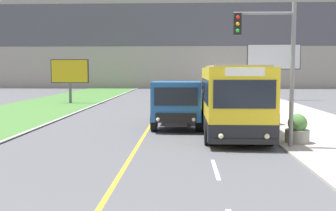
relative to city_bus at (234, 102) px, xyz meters
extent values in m
cube|color=silver|center=(-1.21, -5.39, -1.59)|extent=(0.12, 2.40, 0.01)
cube|color=silver|center=(-1.21, -0.79, -1.59)|extent=(0.12, 2.40, 0.01)
cube|color=silver|center=(-1.21, 3.81, -1.59)|extent=(0.12, 2.40, 0.01)
cube|color=silver|center=(-1.21, 8.41, -1.59)|extent=(0.12, 2.40, 0.01)
cube|color=silver|center=(-1.21, 13.01, -1.59)|extent=(0.12, 2.40, 0.01)
cube|color=gray|center=(-3.96, 49.80, 7.98)|extent=(80.00, 8.00, 19.13)
cube|color=#4C4C56|center=(-3.96, 45.78, 8.46)|extent=(80.00, 0.04, 6.70)
cube|color=yellow|center=(0.00, 0.00, 0.08)|extent=(2.53, 5.70, 2.79)
cube|color=black|center=(0.00, 0.00, -0.96)|extent=(2.55, 5.72, 0.70)
cube|color=black|center=(0.00, 0.00, 0.50)|extent=(2.56, 5.24, 0.98)
cube|color=gray|center=(0.00, 0.00, 1.51)|extent=(2.15, 5.13, 0.08)
cube|color=black|center=(0.00, -2.86, 0.50)|extent=(2.23, 0.04, 1.02)
cube|color=black|center=(0.00, -2.87, -1.21)|extent=(2.48, 0.06, 0.20)
sphere|color=#F4EAB2|center=(-0.82, -2.88, -1.01)|extent=(0.20, 0.20, 0.20)
sphere|color=#F4EAB2|center=(0.82, -2.88, -1.01)|extent=(0.20, 0.20, 0.20)
cube|color=white|center=(0.00, -2.86, 1.29)|extent=(1.39, 0.04, 0.28)
cylinder|color=black|center=(-1.20, -1.59, -1.09)|extent=(0.28, 1.00, 1.00)
cylinder|color=black|center=(1.20, -1.59, -1.09)|extent=(0.28, 1.00, 1.00)
cylinder|color=black|center=(-1.20, 1.83, -1.09)|extent=(0.28, 1.00, 1.00)
cylinder|color=black|center=(1.20, 1.83, -1.09)|extent=(0.28, 1.00, 1.00)
cube|color=black|center=(-2.53, 4.18, -1.14)|extent=(1.05, 6.59, 0.20)
cube|color=#235BA3|center=(-2.53, 2.07, -0.12)|extent=(2.33, 2.37, 1.84)
cube|color=black|center=(-2.53, 0.86, 0.15)|extent=(1.98, 0.04, 0.83)
cube|color=black|center=(-2.53, 0.85, -0.82)|extent=(1.87, 0.06, 0.44)
sphere|color=silver|center=(-3.35, 0.84, -0.89)|extent=(0.18, 0.18, 0.18)
sphere|color=silver|center=(-1.71, 0.84, -0.89)|extent=(0.18, 0.18, 0.18)
cube|color=#994C19|center=(-2.53, 5.49, -0.98)|extent=(2.22, 3.97, 0.12)
cube|color=#994C19|center=(-3.58, 5.49, -0.43)|extent=(0.12, 3.97, 1.23)
cube|color=#994C19|center=(-1.48, 5.49, -0.43)|extent=(0.12, 3.97, 1.23)
cube|color=#994C19|center=(-2.53, 3.56, -0.43)|extent=(2.22, 0.12, 1.23)
cube|color=#994C19|center=(-2.53, 7.42, -0.43)|extent=(2.22, 0.12, 1.23)
cube|color=#994C19|center=(-2.53, 3.56, 0.30)|extent=(2.22, 0.12, 0.24)
cylinder|color=black|center=(-3.60, 1.83, -1.07)|extent=(0.30, 1.04, 1.04)
cylinder|color=black|center=(-1.46, 1.83, -1.07)|extent=(0.30, 1.04, 1.04)
cylinder|color=black|center=(-3.60, 5.69, -1.07)|extent=(0.30, 1.04, 1.04)
cylinder|color=black|center=(-1.46, 5.69, -1.07)|extent=(0.30, 1.04, 1.04)
cube|color=black|center=(-2.45, 19.79, -1.10)|extent=(1.80, 4.30, 0.61)
cube|color=black|center=(-2.45, 19.89, -0.46)|extent=(1.53, 2.36, 0.65)
cylinder|color=black|center=(-3.26, 18.50, -1.28)|extent=(0.18, 0.62, 0.62)
cylinder|color=black|center=(-1.64, 18.50, -1.28)|extent=(0.18, 0.62, 0.62)
cylinder|color=black|center=(-3.26, 21.08, -1.28)|extent=(0.18, 0.62, 0.62)
cylinder|color=black|center=(-1.64, 21.08, -1.28)|extent=(0.18, 0.62, 0.62)
cylinder|color=slate|center=(1.86, -2.16, 1.13)|extent=(0.16, 0.16, 5.43)
cylinder|color=slate|center=(0.76, -2.16, 3.44)|extent=(2.20, 0.10, 0.10)
cube|color=black|center=(-0.20, -2.16, 3.04)|extent=(0.28, 0.24, 0.80)
sphere|color=red|center=(-0.20, -2.29, 3.28)|extent=(0.14, 0.14, 0.14)
sphere|color=orange|center=(-0.20, -2.29, 3.04)|extent=(0.14, 0.14, 0.14)
sphere|color=green|center=(-0.20, -2.29, 2.80)|extent=(0.14, 0.14, 0.14)
cylinder|color=#59595B|center=(6.55, 21.96, -0.05)|extent=(0.24, 0.24, 3.07)
cube|color=#333333|center=(6.55, 21.96, 2.64)|extent=(5.17, 0.20, 2.47)
cube|color=silver|center=(6.55, 21.85, 2.64)|extent=(5.01, 0.02, 2.31)
cylinder|color=#59595B|center=(-12.26, 17.46, -0.65)|extent=(0.24, 0.24, 1.87)
cube|color=#333333|center=(-12.26, 17.46, 1.25)|extent=(3.35, 0.20, 2.10)
cube|color=gold|center=(-12.26, 17.35, 1.25)|extent=(3.19, 0.02, 1.94)
cylinder|color=gray|center=(2.33, -1.36, -1.25)|extent=(0.94, 0.94, 0.51)
sphere|color=#518442|center=(2.33, -1.36, -0.74)|extent=(0.75, 0.75, 0.75)
cylinder|color=gray|center=(2.41, 3.95, -1.22)|extent=(1.05, 1.05, 0.57)
sphere|color=#518442|center=(2.41, 3.95, -0.65)|extent=(0.84, 0.84, 0.84)
camera|label=1|loc=(-2.15, -16.95, 1.37)|focal=42.00mm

